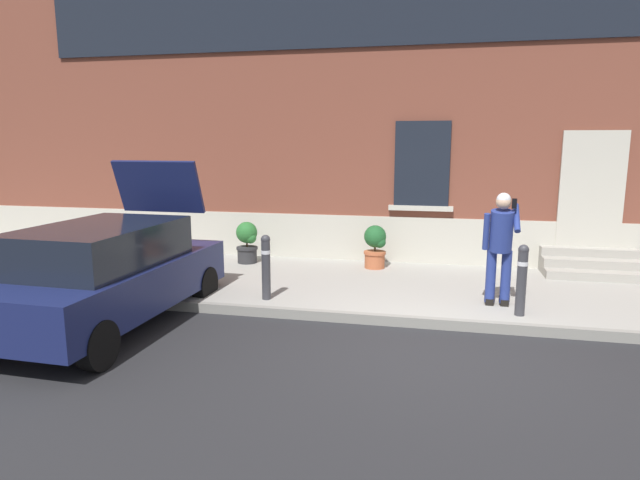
% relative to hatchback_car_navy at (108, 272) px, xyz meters
% --- Properties ---
extents(ground_plane, '(80.00, 80.00, 0.00)m').
position_rel_hatchback_car_navy_xyz_m(ground_plane, '(4.46, -0.04, -0.80)').
color(ground_plane, '#232326').
extents(sidewalk, '(24.00, 3.60, 0.15)m').
position_rel_hatchback_car_navy_xyz_m(sidewalk, '(4.46, 2.76, -0.72)').
color(sidewalk, '#99968E').
rests_on(sidewalk, ground).
extents(curb_edge, '(24.00, 0.12, 0.15)m').
position_rel_hatchback_car_navy_xyz_m(curb_edge, '(4.46, 0.90, -0.72)').
color(curb_edge, gray).
rests_on(curb_edge, ground).
extents(building_facade, '(24.00, 1.52, 7.50)m').
position_rel_hatchback_car_navy_xyz_m(building_facade, '(4.47, 5.25, 2.93)').
color(building_facade, brown).
rests_on(building_facade, ground).
extents(entrance_stoop, '(1.73, 0.96, 0.48)m').
position_rel_hatchback_car_navy_xyz_m(entrance_stoop, '(7.41, 4.19, -0.46)').
color(entrance_stoop, '#9E998E').
rests_on(entrance_stoop, sidewalk).
extents(hatchback_car_navy, '(1.89, 4.11, 2.34)m').
position_rel_hatchback_car_navy_xyz_m(hatchback_car_navy, '(0.00, 0.00, 0.00)').
color(hatchback_car_navy, '#161E4C').
rests_on(hatchback_car_navy, ground).
extents(bollard_near_person, '(0.15, 0.15, 1.04)m').
position_rel_hatchback_car_navy_xyz_m(bollard_near_person, '(5.78, 1.31, -0.09)').
color(bollard_near_person, '#333338').
rests_on(bollard_near_person, sidewalk).
extents(bollard_far_left, '(0.15, 0.15, 1.04)m').
position_rel_hatchback_car_navy_xyz_m(bollard_far_left, '(1.93, 1.31, -0.09)').
color(bollard_far_left, '#333338').
rests_on(bollard_far_left, sidewalk).
extents(person_on_phone, '(0.51, 0.49, 1.75)m').
position_rel_hatchback_car_navy_xyz_m(person_on_phone, '(5.50, 1.73, 0.35)').
color(person_on_phone, navy).
rests_on(person_on_phone, sidewalk).
extents(planter_charcoal, '(0.44, 0.44, 0.86)m').
position_rel_hatchback_car_navy_xyz_m(planter_charcoal, '(0.72, 3.77, -0.19)').
color(planter_charcoal, '#2D2D30').
rests_on(planter_charcoal, sidewalk).
extents(planter_terracotta, '(0.44, 0.44, 0.86)m').
position_rel_hatchback_car_navy_xyz_m(planter_terracotta, '(3.37, 3.87, -0.19)').
color(planter_terracotta, '#B25B38').
rests_on(planter_terracotta, sidewalk).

